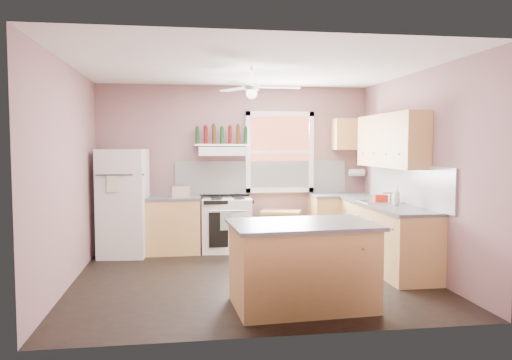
{
  "coord_description": "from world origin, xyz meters",
  "views": [
    {
      "loc": [
        -0.87,
        -6.29,
        1.72
      ],
      "look_at": [
        0.1,
        0.3,
        1.25
      ],
      "focal_mm": 35.0,
      "sensor_mm": 36.0,
      "label": 1
    }
  ],
  "objects": [
    {
      "name": "soap_bottle",
      "position": [
        1.99,
        0.08,
        1.03
      ],
      "size": [
        0.12,
        0.12,
        0.25
      ],
      "primitive_type": "imported",
      "rotation": [
        0.0,
        0.0,
        0.33
      ],
      "color": "silver",
      "rests_on": "counter_right"
    },
    {
      "name": "cart",
      "position": [
        0.74,
        1.75,
        0.32
      ],
      "size": [
        0.75,
        0.62,
        0.64
      ],
      "primitive_type": "cube",
      "rotation": [
        0.0,
        0.0,
        -0.36
      ],
      "color": "tan",
      "rests_on": "floor"
    },
    {
      "name": "counter_corner",
      "position": [
        1.75,
        1.7,
        0.88
      ],
      "size": [
        1.02,
        0.62,
        0.04
      ],
      "primitive_type": "cube",
      "color": "#515153",
      "rests_on": "base_cabinet_corner"
    },
    {
      "name": "window_view",
      "position": [
        0.75,
        1.98,
        1.6
      ],
      "size": [
        1.0,
        0.02,
        1.2
      ],
      "primitive_type": "cube",
      "color": "brown",
      "rests_on": "wall_back"
    },
    {
      "name": "base_cabinet_right",
      "position": [
        1.95,
        0.3,
        0.43
      ],
      "size": [
        0.6,
        2.2,
        0.86
      ],
      "primitive_type": "cube",
      "color": "tan",
      "rests_on": "floor"
    },
    {
      "name": "red_caddy",
      "position": [
        1.96,
        0.54,
        0.95
      ],
      "size": [
        0.2,
        0.15,
        0.1
      ],
      "primitive_type": "cube",
      "rotation": [
        0.0,
        0.0,
        -0.21
      ],
      "color": "red",
      "rests_on": "counter_right"
    },
    {
      "name": "counter_left",
      "position": [
        -1.06,
        1.7,
        0.88
      ],
      "size": [
        0.92,
        0.62,
        0.04
      ],
      "primitive_type": "cube",
      "color": "#515153",
      "rests_on": "base_cabinet_left"
    },
    {
      "name": "ceiling",
      "position": [
        0.0,
        0.0,
        2.7
      ],
      "size": [
        4.5,
        4.5,
        0.0
      ],
      "primitive_type": "plane",
      "color": "white",
      "rests_on": "ground"
    },
    {
      "name": "wall_right",
      "position": [
        2.27,
        0.0,
        1.35
      ],
      "size": [
        0.05,
        4.0,
        2.7
      ],
      "primitive_type": "cube",
      "color": "#865F61",
      "rests_on": "ground"
    },
    {
      "name": "window_frame",
      "position": [
        0.75,
        1.96,
        1.6
      ],
      "size": [
        1.16,
        0.07,
        1.36
      ],
      "primitive_type": "cube",
      "color": "white",
      "rests_on": "wall_back"
    },
    {
      "name": "floor",
      "position": [
        0.0,
        0.0,
        0.0
      ],
      "size": [
        4.5,
        4.5,
        0.0
      ],
      "primitive_type": "plane",
      "color": "black",
      "rests_on": "ground"
    },
    {
      "name": "toaster",
      "position": [
        -0.92,
        1.59,
        0.99
      ],
      "size": [
        0.31,
        0.22,
        0.18
      ],
      "primitive_type": "cube",
      "rotation": [
        0.0,
        0.0,
        0.25
      ],
      "color": "silver",
      "rests_on": "counter_left"
    },
    {
      "name": "upper_cabinet_corner",
      "position": [
        1.95,
        1.83,
        1.9
      ],
      "size": [
        0.6,
        0.33,
        0.52
      ],
      "primitive_type": "cube",
      "color": "tan",
      "rests_on": "wall_back"
    },
    {
      "name": "faucet",
      "position": [
        2.1,
        0.5,
        0.97
      ],
      "size": [
        0.03,
        0.03,
        0.14
      ],
      "primitive_type": "cylinder",
      "color": "silver",
      "rests_on": "sink"
    },
    {
      "name": "sink",
      "position": [
        1.94,
        0.5,
        0.9
      ],
      "size": [
        0.55,
        0.45,
        0.03
      ],
      "primitive_type": "cube",
      "color": "silver",
      "rests_on": "counter_right"
    },
    {
      "name": "backsplash_back",
      "position": [
        0.45,
        1.99,
        1.18
      ],
      "size": [
        2.9,
        0.03,
        0.55
      ],
      "primitive_type": "cube",
      "color": "white",
      "rests_on": "wall_back"
    },
    {
      "name": "base_cabinet_left",
      "position": [
        -1.06,
        1.7,
        0.43
      ],
      "size": [
        0.9,
        0.6,
        0.86
      ],
      "primitive_type": "cube",
      "color": "tan",
      "rests_on": "floor"
    },
    {
      "name": "range_hood",
      "position": [
        -0.23,
        1.75,
        1.62
      ],
      "size": [
        0.78,
        0.5,
        0.14
      ],
      "primitive_type": "cube",
      "color": "white",
      "rests_on": "wall_back"
    },
    {
      "name": "island_top",
      "position": [
        0.37,
        -1.21,
        0.88
      ],
      "size": [
        1.57,
        1.08,
        0.04
      ],
      "primitive_type": "cube",
      "rotation": [
        0.0,
        0.0,
        0.06
      ],
      "color": "#515153",
      "rests_on": "island"
    },
    {
      "name": "wall_left",
      "position": [
        -2.27,
        0.0,
        1.35
      ],
      "size": [
        0.05,
        4.0,
        2.7
      ],
      "primitive_type": "cube",
      "color": "#865F61",
      "rests_on": "ground"
    },
    {
      "name": "counter_right",
      "position": [
        1.94,
        0.3,
        0.88
      ],
      "size": [
        0.62,
        2.22,
        0.04
      ],
      "primitive_type": "cube",
      "color": "#515153",
      "rests_on": "base_cabinet_right"
    },
    {
      "name": "paper_towel",
      "position": [
        2.07,
        1.86,
        1.25
      ],
      "size": [
        0.26,
        0.12,
        0.12
      ],
      "primitive_type": "cylinder",
      "rotation": [
        0.0,
        1.57,
        0.0
      ],
      "color": "white",
      "rests_on": "wall_back"
    },
    {
      "name": "wine_bottles",
      "position": [
        -0.23,
        1.87,
        1.88
      ],
      "size": [
        0.86,
        0.06,
        0.31
      ],
      "color": "#143819",
      "rests_on": "bottle_shelf"
    },
    {
      "name": "ceiling_fan_hub",
      "position": [
        0.0,
        0.0,
        2.45
      ],
      "size": [
        0.2,
        0.2,
        0.08
      ],
      "primitive_type": "cylinder",
      "color": "white",
      "rests_on": "ceiling"
    },
    {
      "name": "island",
      "position": [
        0.37,
        -1.21,
        0.43
      ],
      "size": [
        1.48,
        0.99,
        0.86
      ],
      "primitive_type": "cube",
      "rotation": [
        0.0,
        0.0,
        0.06
      ],
      "color": "tan",
      "rests_on": "floor"
    },
    {
      "name": "upper_cabinet_right",
      "position": [
        2.08,
        0.5,
        1.78
      ],
      "size": [
        0.33,
        1.8,
        0.76
      ],
      "primitive_type": "cube",
      "color": "tan",
      "rests_on": "wall_right"
    },
    {
      "name": "base_cabinet_corner",
      "position": [
        1.75,
        1.7,
        0.43
      ],
      "size": [
        1.0,
        0.6,
        0.86
      ],
      "primitive_type": "cube",
      "color": "tan",
      "rests_on": "floor"
    },
    {
      "name": "stove",
      "position": [
        -0.16,
        1.7,
        0.43
      ],
      "size": [
        0.84,
        0.71,
        0.86
      ],
      "primitive_type": "cube",
      "rotation": [
        0.0,
        0.0,
        -0.09
      ],
      "color": "white",
      "rests_on": "floor"
    },
    {
      "name": "bottle_shelf",
      "position": [
        -0.23,
        1.87,
        1.72
      ],
      "size": [
        0.9,
        0.26,
        0.03
      ],
      "primitive_type": "cube",
      "color": "white",
      "rests_on": "range_hood"
    },
    {
      "name": "backsplash_right",
      "position": [
        2.23,
        0.3,
        1.18
      ],
      "size": [
        0.03,
        2.6,
        0.55
      ],
      "primitive_type": "cube",
      "color": "white",
      "rests_on": "wall_right"
    },
    {
      "name": "wall_back",
      "position": [
        0.0,
        2.02,
        1.35
      ],
      "size": [
        4.5,
        0.05,
        2.7
      ],
      "primitive_type": "cube",
      "color": "#865F61",
      "rests_on": "ground"
    },
    {
      "name": "refrigerator",
      "position": [
        -1.78,
        1.58,
        0.83
      ],
      "size": [
        0.77,
        0.75,
        1.66
      ],
      "primitive_type": "cube",
      "rotation": [
        0.0,
        0.0,
        -0.1
      ],
      "color": "white",
      "rests_on": "floor"
    }
  ]
}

